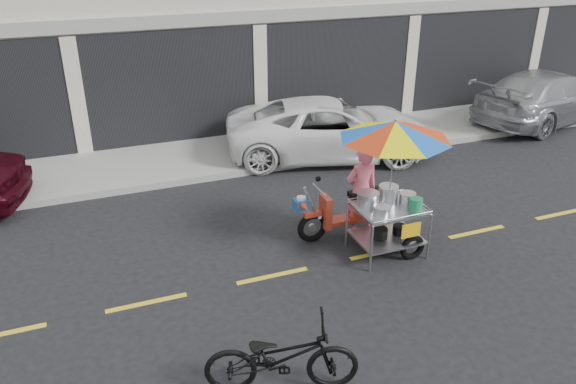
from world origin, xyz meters
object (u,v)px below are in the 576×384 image
object	(u,v)px
white_pickup	(331,128)
near_bicycle	(282,357)
food_vendor_rig	(380,165)
silver_pickup	(547,97)

from	to	relation	value
white_pickup	near_bicycle	bearing A→B (deg)	166.46
near_bicycle	white_pickup	bearing A→B (deg)	-11.35
white_pickup	food_vendor_rig	distance (m)	4.36
silver_pickup	food_vendor_rig	bearing A→B (deg)	104.37
near_bicycle	food_vendor_rig	world-z (taller)	food_vendor_rig
silver_pickup	near_bicycle	size ratio (longest dim) A/B	2.73
near_bicycle	food_vendor_rig	xyz separation A→B (m)	(2.76, 2.65, 1.01)
food_vendor_rig	near_bicycle	bearing A→B (deg)	-135.97
white_pickup	silver_pickup	distance (m)	6.89
food_vendor_rig	silver_pickup	bearing A→B (deg)	28.99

